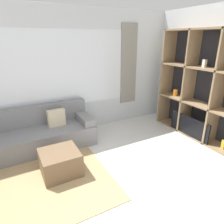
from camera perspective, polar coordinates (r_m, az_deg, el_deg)
wall_back at (r=4.46m, az=-13.99°, el=10.55°), size 6.55×0.11×2.70m
wall_right at (r=4.75m, az=25.85°, el=9.64°), size 0.07×4.15×2.70m
area_rug at (r=3.55m, az=-26.43°, el=-17.74°), size 2.81×2.28×0.01m
shelving_unit at (r=4.59m, az=24.66°, el=6.12°), size 0.41×2.14×2.26m
couch_main at (r=4.23m, az=-20.28°, el=-5.97°), size 2.15×0.82×0.80m
ottoman at (r=3.41m, az=-14.56°, el=-13.80°), size 0.59×0.58×0.39m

